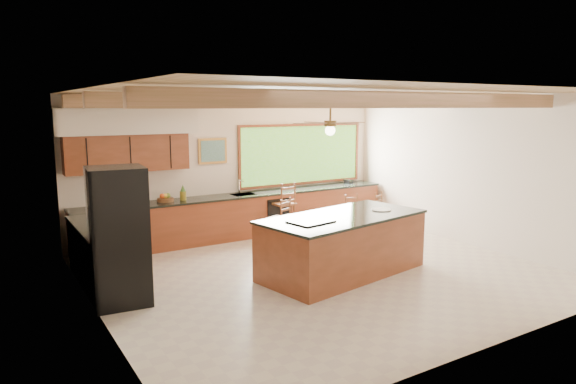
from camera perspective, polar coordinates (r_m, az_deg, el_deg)
ground at (r=8.80m, az=3.80°, el=-8.92°), size 7.20×7.20×0.00m
room_shell at (r=8.81m, az=0.58°, el=5.84°), size 7.27×6.54×3.02m
counter_run at (r=10.40m, az=-8.01°, el=-3.43°), size 7.12×3.10×1.23m
island at (r=8.65m, az=6.09°, el=-5.81°), size 3.04×1.82×1.02m
refrigerator at (r=7.58m, az=-18.30°, el=-4.70°), size 0.83×0.82×1.96m
bar_stool_a at (r=9.93m, az=-0.88°, el=-3.08°), size 0.48×0.48×1.04m
bar_stool_b at (r=10.93m, az=-0.34°, el=-1.43°), size 0.44×0.44×1.19m
bar_stool_c at (r=10.89m, az=6.78°, el=-2.22°), size 0.40×0.40×0.98m
bar_stool_d at (r=11.32m, az=9.50°, el=-1.89°), size 0.43×0.43×0.95m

